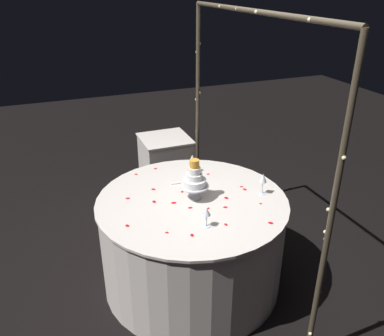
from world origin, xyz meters
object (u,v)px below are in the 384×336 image
Objects in this scene: wine_glass_1 at (207,213)px; side_table at (166,171)px; wine_glass_0 at (263,179)px; main_table at (192,241)px; wine_glass_2 at (192,159)px; cake_knife at (186,182)px; decorative_arch at (248,115)px; tiered_cake at (194,179)px.

side_table is at bearing 171.79° from wine_glass_1.
main_table is at bearing -101.88° from wine_glass_0.
main_table is 0.62m from wine_glass_1.
wine_glass_2 reaches higher than main_table.
side_table is at bearing -166.15° from wine_glass_0.
cake_knife is (-0.27, 0.05, 0.39)m from main_table.
wine_glass_1 is at bearing -52.53° from decorative_arch.
wine_glass_0 reaches higher than cake_knife.
wine_glass_1 is (0.37, -0.49, -0.51)m from decorative_arch.
cake_knife is at bearing 171.63° from wine_glass_1.
decorative_arch is 0.51m from wine_glass_0.
main_table is 8.98× the size of wine_glass_2.
tiered_cake reaches higher than wine_glass_1.
main_table is at bearing 173.78° from wine_glass_1.
decorative_arch reaches higher than wine_glass_2.
main_table is 8.54× the size of wine_glass_0.
tiered_cake is at bearing -19.52° from wine_glass_2.
decorative_arch is at bearing 55.49° from cake_knife.
cake_knife reaches higher than side_table.
wine_glass_0 is at bearing 33.40° from wine_glass_2.
tiered_cake is at bearing -7.75° from side_table.
side_table is at bearing 178.51° from wine_glass_2.
tiered_cake is 0.40m from wine_glass_1.
wine_glass_1 is at bearing -9.70° from tiered_cake.
wine_glass_1 is at bearing -14.95° from wine_glass_2.
wine_glass_0 reaches higher than wine_glass_1.
wine_glass_0 is at bearing 78.12° from main_table.
decorative_arch is at bearing 31.32° from wine_glass_2.
tiered_cake is at bearing -104.23° from wine_glass_0.
main_table is 0.48m from cake_knife.
decorative_arch is 0.80m from wine_glass_1.
main_table is 0.55m from tiered_cake.
wine_glass_0 is at bearing 113.72° from wine_glass_1.
cake_knife is at bearing -124.51° from decorative_arch.
wine_glass_2 is (-0.44, -0.27, -0.50)m from decorative_arch.
decorative_arch is 7.19× the size of cake_knife.
side_table is 1.75m from wine_glass_1.
tiered_cake reaches higher than cake_knife.
wine_glass_0 is 0.58× the size of cake_knife.
wine_glass_2 is 0.56× the size of cake_knife.
wine_glass_0 is (1.41, 0.35, 0.51)m from side_table.
cake_knife is at bearing 173.69° from tiered_cake.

